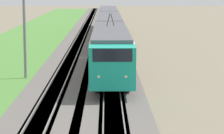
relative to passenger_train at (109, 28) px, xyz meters
The scene contains 7 objects.
ballast_main 11.71m from the passenger_train, 160.31° to the left, with size 240.00×4.40×0.30m.
ballast_adjacent 11.05m from the passenger_train, behind, with size 240.00×4.40×0.30m.
track_main 11.71m from the passenger_train, 160.31° to the left, with size 240.00×1.57×0.45m.
track_adjacent 11.05m from the passenger_train, behind, with size 240.00×1.57×0.45m.
grass_verge 14.62m from the passenger_train, 138.60° to the left, with size 240.00×13.82×0.12m.
passenger_train is the anchor object (origin of this frame).
catenary_mast_mid 23.41m from the passenger_train, 163.33° to the left, with size 0.22×2.56×8.13m.
Camera 1 is at (-2.91, -3.49, 7.29)m, focal length 85.00 mm.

